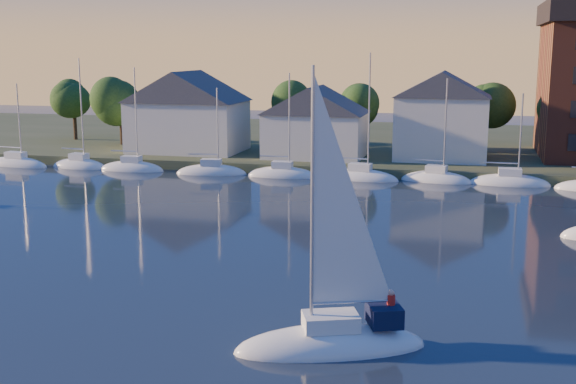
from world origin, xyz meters
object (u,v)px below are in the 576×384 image
(clubhouse_east, at_px, (442,114))
(hero_sailboat, at_px, (334,337))
(clubhouse_west, at_px, (188,110))
(clubhouse_centre, at_px, (316,121))

(clubhouse_east, height_order, hero_sailboat, hero_sailboat)
(clubhouse_west, distance_m, hero_sailboat, 59.02)
(clubhouse_west, height_order, hero_sailboat, hero_sailboat)
(clubhouse_centre, bearing_deg, hero_sailboat, -76.99)
(clubhouse_west, xyz_separation_m, hero_sailboat, (27.74, -51.82, -5.36))
(clubhouse_centre, distance_m, hero_sailboat, 52.36)
(clubhouse_west, bearing_deg, hero_sailboat, -61.84)
(hero_sailboat, bearing_deg, clubhouse_west, -83.41)
(clubhouse_centre, bearing_deg, clubhouse_east, 8.13)
(clubhouse_west, height_order, clubhouse_east, clubhouse_east)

